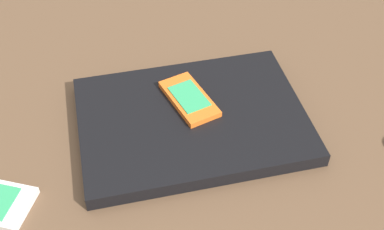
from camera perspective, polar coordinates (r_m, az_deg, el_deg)
name	(u,v)px	position (r cm, az deg, el deg)	size (l,w,h in cm)	color
desk_surface	(142,112)	(75.90, -5.75, 0.31)	(120.00, 80.00, 3.00)	brown
laptop_closed	(192,120)	(70.79, 0.00, -0.55)	(31.59, 22.93, 2.09)	black
cell_phone_on_laptop	(189,99)	(71.76, -0.33, 1.89)	(7.18, 10.94, 0.99)	orange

